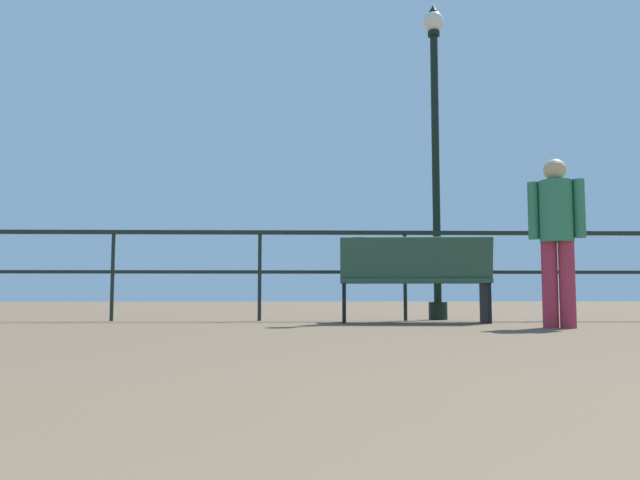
% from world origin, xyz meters
% --- Properties ---
extents(pier_railing, '(21.09, 0.05, 1.09)m').
position_xyz_m(pier_railing, '(0.00, 8.39, 0.79)').
color(pier_railing, black).
rests_on(pier_railing, ground_plane).
extents(bench_near_left, '(1.68, 0.77, 0.94)m').
position_xyz_m(bench_near_left, '(0.00, 7.72, 0.52)').
color(bench_near_left, '#294E3B').
rests_on(bench_near_left, ground_plane).
extents(lamppost_center, '(0.26, 0.26, 4.08)m').
position_xyz_m(lamppost_center, '(0.45, 8.67, 2.23)').
color(lamppost_center, black).
rests_on(lamppost_center, ground_plane).
extents(person_by_bench, '(0.47, 0.31, 1.60)m').
position_xyz_m(person_by_bench, '(1.17, 6.65, 0.92)').
color(person_by_bench, '#A62B42').
rests_on(person_by_bench, ground_plane).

